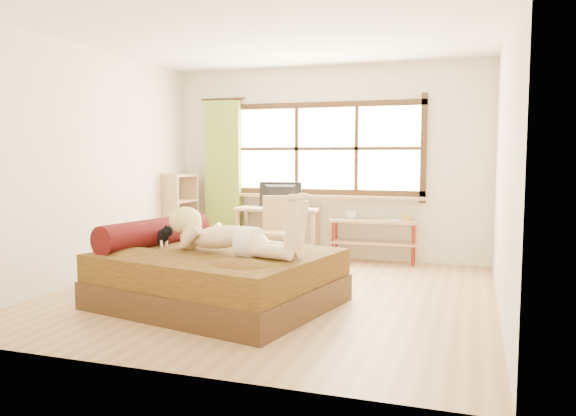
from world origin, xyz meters
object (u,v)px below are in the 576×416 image
(bookshelf, at_px, (180,214))
(pipe_shelf, at_px, (374,231))
(kitten, at_px, (158,234))
(woman, at_px, (229,220))
(chair, at_px, (276,226))
(bed, at_px, (214,275))
(desk, at_px, (278,214))

(bookshelf, bearing_deg, pipe_shelf, 12.60)
(kitten, relative_size, pipe_shelf, 0.27)
(woman, xyz_separation_m, chair, (-0.32, 2.20, -0.33))
(bed, bearing_deg, bookshelf, 137.95)
(kitten, xyz_separation_m, chair, (0.55, 2.05, -0.15))
(kitten, height_order, desk, kitten)
(kitten, bearing_deg, pipe_shelf, 66.94)
(bed, xyz_separation_m, woman, (0.20, -0.06, 0.56))
(pipe_shelf, bearing_deg, bed, -115.75)
(pipe_shelf, bearing_deg, kitten, -127.80)
(desk, xyz_separation_m, pipe_shelf, (1.34, 0.12, -0.20))
(woman, xyz_separation_m, kitten, (-0.87, 0.15, -0.19))
(kitten, bearing_deg, desk, 91.51)
(woman, bearing_deg, kitten, -177.45)
(desk, bearing_deg, kitten, -106.33)
(kitten, xyz_separation_m, bookshelf, (-1.00, 2.24, -0.05))
(woman, bearing_deg, chair, 110.53)
(woman, relative_size, desk, 1.22)
(chair, height_order, pipe_shelf, chair)
(desk, distance_m, chair, 0.40)
(kitten, bearing_deg, chair, 87.21)
(woman, relative_size, chair, 1.62)
(chair, bearing_deg, bookshelf, 167.33)
(woman, relative_size, bookshelf, 1.23)
(kitten, distance_m, bookshelf, 2.46)
(woman, distance_m, bookshelf, 3.05)
(woman, xyz_separation_m, bookshelf, (-1.87, 2.39, -0.24))
(bed, distance_m, bookshelf, 2.89)
(kitten, height_order, pipe_shelf, kitten)
(bed, height_order, woman, woman)
(bed, distance_m, kitten, 0.77)
(desk, relative_size, bookshelf, 1.01)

